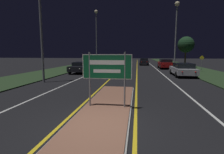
% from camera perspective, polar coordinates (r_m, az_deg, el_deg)
% --- Properties ---
extents(ground_plane, '(160.00, 160.00, 0.00)m').
position_cam_1_polar(ground_plane, '(5.96, -4.96, -16.00)').
color(ground_plane, black).
extents(median_island, '(2.11, 9.35, 0.10)m').
position_cam_1_polar(median_island, '(7.74, -1.61, -9.97)').
color(median_island, '#999993').
rests_on(median_island, ground_plane).
extents(verge_left, '(5.00, 100.00, 0.08)m').
position_cam_1_polar(verge_left, '(27.60, -14.78, 2.59)').
color(verge_left, '#23381E').
rests_on(verge_left, ground_plane).
extents(verge_right, '(5.00, 100.00, 0.08)m').
position_cam_1_polar(verge_right, '(26.72, 26.15, 1.89)').
color(verge_right, '#23381E').
rests_on(verge_right, ground_plane).
extents(centre_line_yellow_left, '(0.12, 70.00, 0.01)m').
position_cam_1_polar(centre_line_yellow_left, '(30.51, 3.48, 3.23)').
color(centre_line_yellow_left, gold).
rests_on(centre_line_yellow_left, ground_plane).
extents(centre_line_yellow_right, '(0.12, 70.00, 0.01)m').
position_cam_1_polar(centre_line_yellow_right, '(30.40, 8.17, 3.15)').
color(centre_line_yellow_right, gold).
rests_on(centre_line_yellow_right, ground_plane).
extents(lane_line_white_left, '(0.12, 70.00, 0.01)m').
position_cam_1_polar(lane_line_white_left, '(30.89, -2.00, 3.29)').
color(lane_line_white_left, silver).
rests_on(lane_line_white_left, ground_plane).
extents(lane_line_white_right, '(0.12, 70.00, 0.01)m').
position_cam_1_polar(lane_line_white_right, '(30.54, 13.73, 3.03)').
color(lane_line_white_right, silver).
rests_on(lane_line_white_right, ground_plane).
extents(edge_line_white_left, '(0.10, 70.00, 0.01)m').
position_cam_1_polar(edge_line_white_left, '(31.56, -7.38, 3.33)').
color(edge_line_white_left, silver).
rests_on(edge_line_white_left, ground_plane).
extents(edge_line_white_right, '(0.10, 70.00, 0.01)m').
position_cam_1_polar(edge_line_white_right, '(30.98, 19.26, 2.88)').
color(edge_line_white_right, silver).
rests_on(edge_line_white_right, ground_plane).
extents(highway_sign, '(2.11, 0.07, 2.36)m').
position_cam_1_polar(highway_sign, '(7.40, -1.67, 2.67)').
color(highway_sign, gray).
rests_on(highway_sign, median_island).
extents(streetlight_left_near, '(0.46, 0.46, 9.08)m').
position_cam_1_polar(streetlight_left_near, '(15.72, -22.37, 18.55)').
color(streetlight_left_near, gray).
rests_on(streetlight_left_near, ground_plane).
extents(streetlight_left_far, '(0.64, 0.64, 10.32)m').
position_cam_1_polar(streetlight_left_far, '(33.90, -5.14, 15.83)').
color(streetlight_left_far, gray).
rests_on(streetlight_left_far, ground_plane).
extents(streetlight_right_near, '(0.61, 0.61, 9.16)m').
position_cam_1_polar(streetlight_right_near, '(25.80, 20.25, 16.06)').
color(streetlight_right_near, gray).
rests_on(streetlight_right_near, ground_plane).
extents(car_receding_0, '(2.03, 4.76, 1.38)m').
position_cam_1_polar(car_receding_0, '(19.92, 22.11, 2.36)').
color(car_receding_0, '#B7B7BC').
rests_on(car_receding_0, ground_plane).
extents(car_receding_1, '(2.02, 4.28, 1.48)m').
position_cam_1_polar(car_receding_1, '(28.63, 17.03, 4.18)').
color(car_receding_1, maroon).
rests_on(car_receding_1, ground_plane).
extents(car_receding_2, '(1.84, 4.15, 1.42)m').
position_cam_1_polar(car_receding_2, '(36.55, 10.37, 5.03)').
color(car_receding_2, black).
rests_on(car_receding_2, ground_plane).
extents(car_approaching_0, '(1.98, 4.21, 1.33)m').
position_cam_1_polar(car_approaching_0, '(21.72, -10.18, 3.18)').
color(car_approaching_0, black).
rests_on(car_approaching_0, ground_plane).
extents(car_approaching_1, '(2.02, 4.37, 1.49)m').
position_cam_1_polar(car_approaching_1, '(31.45, -5.01, 4.79)').
color(car_approaching_1, silver).
rests_on(car_approaching_1, ground_plane).
extents(warning_sign, '(0.60, 0.06, 2.06)m').
position_cam_1_polar(warning_sign, '(25.11, 27.23, 4.44)').
color(warning_sign, gray).
rests_on(warning_sign, verge_right).
extents(roadside_palm_right, '(2.64, 2.64, 5.07)m').
position_cam_1_polar(roadside_palm_right, '(31.84, 23.00, 9.68)').
color(roadside_palm_right, '#4C3823').
rests_on(roadside_palm_right, verge_right).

